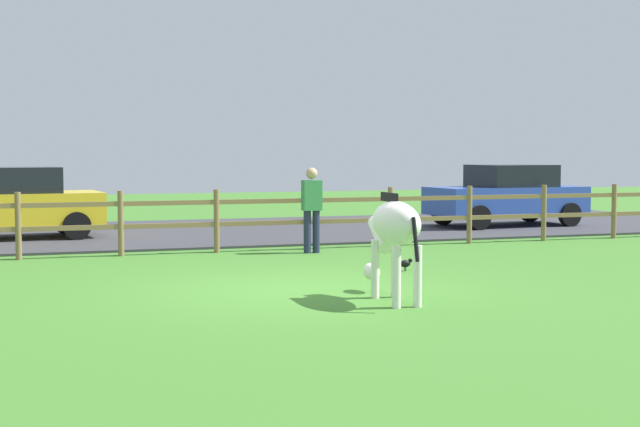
# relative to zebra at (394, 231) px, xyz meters

# --- Properties ---
(ground_plane) EXTENTS (60.00, 60.00, 0.00)m
(ground_plane) POSITION_rel_zebra_xyz_m (-0.84, 1.38, -0.93)
(ground_plane) COLOR #3D7528
(parking_asphalt) EXTENTS (28.00, 7.40, 0.05)m
(parking_asphalt) POSITION_rel_zebra_xyz_m (-0.84, 10.68, -0.90)
(parking_asphalt) COLOR #38383D
(parking_asphalt) RESTS_ON ground_plane
(paddock_fence) EXTENTS (21.89, 0.11, 1.22)m
(paddock_fence) POSITION_rel_zebra_xyz_m (-0.95, 6.38, -0.23)
(paddock_fence) COLOR olive
(paddock_fence) RESTS_ON ground_plane
(zebra) EXTENTS (0.54, 1.94, 1.41)m
(zebra) POSITION_rel_zebra_xyz_m (0.00, 0.00, 0.00)
(zebra) COLOR white
(zebra) RESTS_ON ground_plane
(crow_on_grass) EXTENTS (0.21, 0.10, 0.20)m
(crow_on_grass) POSITION_rel_zebra_xyz_m (1.40, 2.73, -0.80)
(crow_on_grass) COLOR black
(crow_on_grass) RESTS_ON ground_plane
(parked_car_yellow) EXTENTS (4.15, 2.19, 1.56)m
(parked_car_yellow) POSITION_rel_zebra_xyz_m (-4.75, 10.11, -0.08)
(parked_car_yellow) COLOR yellow
(parked_car_yellow) RESTS_ON parking_asphalt
(parked_car_blue) EXTENTS (4.11, 2.11, 1.56)m
(parked_car_blue) POSITION_rel_zebra_xyz_m (7.36, 9.72, -0.08)
(parked_car_blue) COLOR #2D4CAD
(parked_car_blue) RESTS_ON parking_asphalt
(visitor_right_of_tree) EXTENTS (0.36, 0.22, 1.64)m
(visitor_right_of_tree) POSITION_rel_zebra_xyz_m (0.77, 5.74, -0.02)
(visitor_right_of_tree) COLOR #232847
(visitor_right_of_tree) RESTS_ON ground_plane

